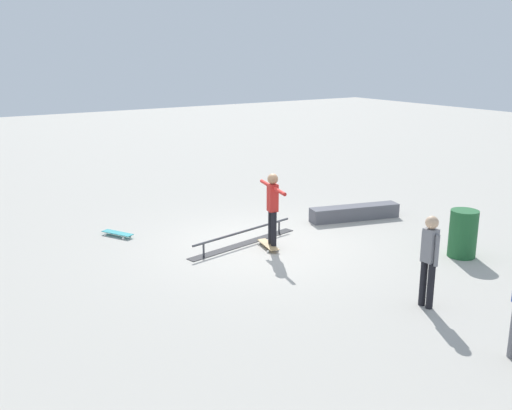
{
  "coord_description": "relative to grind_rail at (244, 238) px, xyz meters",
  "views": [
    {
      "loc": [
        6.69,
        9.98,
        4.11
      ],
      "look_at": [
        0.35,
        0.19,
        1.0
      ],
      "focal_mm": 40.68,
      "sensor_mm": 36.0,
      "label": 1
    }
  ],
  "objects": [
    {
      "name": "loose_skateboard_teal",
      "position": [
        2.13,
        -2.04,
        -0.06
      ],
      "size": [
        0.55,
        0.8,
        0.09
      ],
      "rotation": [
        0.0,
        0.0,
        2.05
      ],
      "color": "teal",
      "rests_on": "ground_plane"
    },
    {
      "name": "skateboard_main",
      "position": [
        -0.3,
        0.52,
        -0.06
      ],
      "size": [
        0.38,
        0.82,
        0.09
      ],
      "rotation": [
        0.0,
        0.0,
        4.51
      ],
      "color": "tan",
      "rests_on": "ground_plane"
    },
    {
      "name": "trash_bin",
      "position": [
        -3.36,
        3.11,
        0.36
      ],
      "size": [
        0.56,
        0.56,
        0.98
      ],
      "primitive_type": "cylinder",
      "color": "#1E592D",
      "rests_on": "ground_plane"
    },
    {
      "name": "skater_main",
      "position": [
        -0.37,
        0.58,
        0.82
      ],
      "size": [
        0.37,
        1.3,
        1.64
      ],
      "rotation": [
        0.0,
        0.0,
        4.49
      ],
      "color": "black",
      "rests_on": "ground_plane"
    },
    {
      "name": "ground_plane",
      "position": [
        -0.35,
        0.31,
        -0.13
      ],
      "size": [
        60.0,
        60.0,
        0.0
      ],
      "primitive_type": "plane",
      "color": "#ADA89E"
    },
    {
      "name": "skate_ledge",
      "position": [
        -3.36,
        -0.13,
        0.04
      ],
      "size": [
        2.35,
        0.99,
        0.35
      ],
      "primitive_type": "cube",
      "rotation": [
        0.0,
        0.0,
        -0.26
      ],
      "color": "#595960",
      "rests_on": "ground_plane"
    },
    {
      "name": "grind_rail",
      "position": [
        0.0,
        0.0,
        0.0
      ],
      "size": [
        2.98,
        0.84,
        0.31
      ],
      "rotation": [
        0.0,
        0.0,
        0.2
      ],
      "color": "black",
      "rests_on": "ground_plane"
    },
    {
      "name": "bystander_grey_shirt",
      "position": [
        -0.84,
        4.38,
        0.75
      ],
      "size": [
        0.21,
        0.35,
        1.57
      ],
      "rotation": [
        0.0,
        0.0,
        1.58
      ],
      "color": "black",
      "rests_on": "ground_plane"
    }
  ]
}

